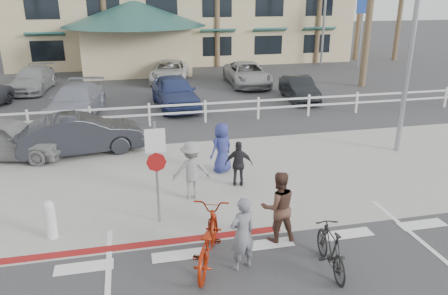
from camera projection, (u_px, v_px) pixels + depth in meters
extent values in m
plane|color=#333335|center=(276.00, 260.00, 9.37)|extent=(140.00, 140.00, 0.00)
cube|color=gray|center=(228.00, 177.00, 13.50)|extent=(22.00, 7.00, 0.01)
cube|color=#333335|center=(205.00, 137.00, 17.17)|extent=(40.00, 5.00, 0.01)
cube|color=#333335|center=(176.00, 88.00, 25.88)|extent=(50.00, 16.00, 0.01)
cube|color=maroon|center=(132.00, 246.00, 9.84)|extent=(7.00, 0.25, 0.02)
imported|color=maroon|center=(207.00, 239.00, 9.07)|extent=(1.47, 2.34, 1.16)
imported|color=slate|center=(242.00, 234.00, 8.82)|extent=(0.69, 0.57, 1.62)
imported|color=black|center=(331.00, 249.00, 8.87)|extent=(0.64, 1.69, 0.99)
imported|color=#523428|center=(278.00, 207.00, 9.85)|extent=(0.83, 0.65, 1.69)
imported|color=gray|center=(192.00, 170.00, 11.89)|extent=(1.12, 0.71, 1.65)
imported|color=#252428|center=(239.00, 164.00, 12.69)|extent=(0.87, 0.53, 1.38)
imported|color=navy|center=(222.00, 148.00, 13.66)|extent=(0.94, 0.83, 1.61)
imported|color=black|center=(81.00, 134.00, 15.29)|extent=(4.45, 2.15, 1.41)
imported|color=gray|center=(7.00, 138.00, 14.86)|extent=(4.39, 2.72, 1.40)
imported|color=gray|center=(76.00, 101.00, 19.78)|extent=(2.77, 5.17, 1.43)
imported|color=navy|center=(175.00, 92.00, 21.32)|extent=(2.20, 4.69, 1.55)
imported|color=black|center=(299.00, 89.00, 22.77)|extent=(1.63, 3.80, 1.22)
imported|color=gray|center=(33.00, 79.00, 24.90)|extent=(2.33, 4.71, 1.32)
imported|color=#9C9C9D|center=(247.00, 74.00, 26.37)|extent=(2.48, 5.00, 1.36)
imported|color=silver|center=(170.00, 71.00, 27.37)|extent=(3.07, 5.07, 1.32)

